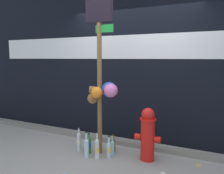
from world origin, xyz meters
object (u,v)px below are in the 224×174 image
memorial_post (102,75)px  bottle_4 (109,149)px  bottle_6 (113,144)px  bottle_5 (79,141)px  bottle_1 (113,147)px  fire_hydrant (148,134)px  bottle_2 (89,145)px  bottle_3 (97,148)px  bottle_0 (86,147)px

memorial_post → bottle_4: 1.20m
bottle_6 → bottle_5: bearing=-156.2°
memorial_post → bottle_1: size_ratio=7.89×
fire_hydrant → bottle_2: (-0.97, -0.17, -0.28)m
bottle_3 → bottle_5: size_ratio=1.05×
bottle_3 → bottle_4: size_ratio=1.20×
memorial_post → bottle_5: 1.24m
fire_hydrant → bottle_4: bearing=-160.9°
bottle_0 → bottle_5: (-0.27, 0.18, -0.00)m
fire_hydrant → bottle_2: bearing=-169.7°
memorial_post → fire_hydrant: memorial_post is taller
bottle_4 → bottle_2: bearing=176.3°
bottle_6 → fire_hydrant: bearing=-6.7°
bottle_6 → bottle_1: bearing=-67.6°
fire_hydrant → bottle_6: fire_hydrant is taller
bottle_1 → bottle_4: (-0.00, -0.13, 0.02)m
fire_hydrant → bottle_3: (-0.74, -0.29, -0.25)m
fire_hydrant → bottle_3: bearing=-158.3°
memorial_post → bottle_0: (-0.16, -0.24, -1.16)m
bottle_4 → bottle_5: (-0.60, 0.03, 0.02)m
bottle_3 → bottle_4: 0.19m
memorial_post → fire_hydrant: size_ratio=3.01×
bottle_0 → bottle_4: bearing=23.8°
bottle_5 → bottle_0: bearing=-33.8°
memorial_post → bottle_4: memorial_post is taller
bottle_2 → bottle_4: size_ratio=0.98×
memorial_post → bottle_6: bearing=58.1°
bottle_1 → bottle_6: size_ratio=1.06×
bottle_0 → bottle_1: (0.33, 0.28, -0.04)m
bottle_1 → bottle_4: size_ratio=0.89×
bottle_5 → bottle_6: bottle_5 is taller
memorial_post → bottle_4: (0.16, -0.10, -1.18)m
bottle_2 → memorial_post: bearing=18.2°
bottle_0 → bottle_6: bottle_0 is taller
bottle_2 → bottle_6: bottle_2 is taller
bottle_4 → bottle_6: size_ratio=1.20×
fire_hydrant → bottle_2: 1.02m
bottle_0 → bottle_5: 0.32m
bottle_2 → bottle_4: bearing=-3.7°
memorial_post → bottle_3: memorial_post is taller
bottle_0 → bottle_3: (0.17, 0.05, -0.00)m
bottle_0 → bottle_3: size_ratio=0.97×
memorial_post → bottle_3: size_ratio=5.81×
bottle_1 → memorial_post: bearing=-168.0°
memorial_post → fire_hydrant: 1.18m
fire_hydrant → bottle_0: size_ratio=1.98×
bottle_3 → fire_hydrant: bearing=21.7°
bottle_0 → bottle_1: 0.44m
bottle_6 → bottle_3: bearing=-106.1°
memorial_post → bottle_2: 1.21m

